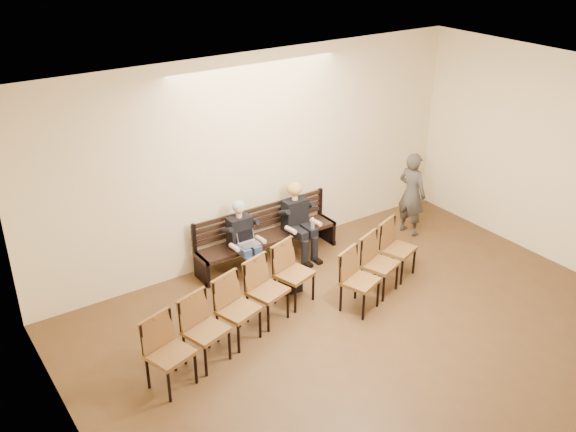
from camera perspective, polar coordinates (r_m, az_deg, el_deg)
name	(u,v)px	position (r m, az deg, el deg)	size (l,w,h in m)	color
ground	(480,420)	(8.29, 16.73, -17.00)	(10.00, 10.00, 0.00)	#55381D
room_walls	(455,203)	(7.31, 14.59, 1.10)	(8.02, 10.01, 3.51)	#FAE2B3
bench	(268,248)	(10.97, -1.81, -2.87)	(2.60, 0.90, 0.45)	black
seated_man	(243,240)	(10.45, -4.02, -2.17)	(0.49, 0.68, 1.19)	black
seated_woman	(298,223)	(10.97, 0.90, -0.59)	(0.52, 0.72, 1.22)	black
laptop	(250,245)	(10.36, -3.41, -2.62)	(0.31, 0.25, 0.23)	#B5B5B9
water_bottle	(313,230)	(10.82, 2.20, -1.28)	(0.07, 0.07, 0.22)	silver
bag	(290,284)	(10.16, 0.20, -6.05)	(0.33, 0.23, 0.25)	black
passerby	(412,188)	(11.81, 10.99, 2.48)	(0.66, 0.43, 1.80)	#3B3630
chair_row_front	(380,265)	(10.07, 8.19, -4.32)	(1.71, 0.52, 0.95)	brown
chair_row_back	(238,310)	(8.93, -4.44, -8.36)	(2.98, 0.53, 0.97)	brown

